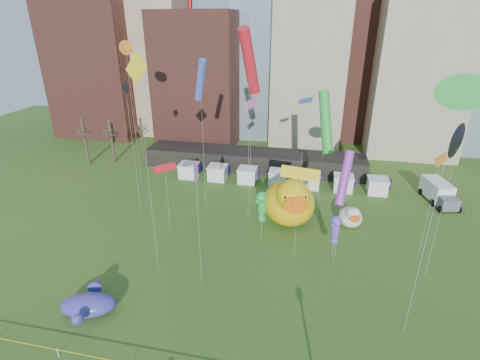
% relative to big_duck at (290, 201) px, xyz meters
% --- Properties ---
extents(skyline, '(101.00, 23.00, 68.00)m').
position_rel_big_duck_xyz_m(skyline, '(-1.44, 36.93, 18.25)').
color(skyline, brown).
rests_on(skyline, ground).
extents(pavilion, '(38.00, 6.00, 3.20)m').
position_rel_big_duck_xyz_m(pavilion, '(-7.69, 17.87, -1.59)').
color(pavilion, black).
rests_on(pavilion, ground).
extents(vendor_tents, '(33.24, 2.80, 2.40)m').
position_rel_big_duck_xyz_m(vendor_tents, '(-2.67, 11.87, -2.08)').
color(vendor_tents, white).
rests_on(vendor_tents, ground).
extents(bare_trees, '(8.44, 6.44, 8.50)m').
position_rel_big_duck_xyz_m(bare_trees, '(-33.85, 16.41, 0.83)').
color(bare_trees, '#382B21').
rests_on(bare_trees, ground).
extents(big_duck, '(8.18, 9.72, 6.94)m').
position_rel_big_duck_xyz_m(big_duck, '(0.00, 0.00, 0.00)').
color(big_duck, yellow).
rests_on(big_duck, ground).
extents(small_duck, '(3.42, 4.23, 3.09)m').
position_rel_big_duck_xyz_m(small_duck, '(7.70, 0.87, -1.77)').
color(small_duck, white).
rests_on(small_duck, ground).
extents(seahorse_green, '(1.70, 1.91, 6.17)m').
position_rel_big_duck_xyz_m(seahorse_green, '(-2.92, -4.22, 1.36)').
color(seahorse_green, silver).
rests_on(seahorse_green, ground).
extents(seahorse_purple, '(1.51, 1.70, 5.00)m').
position_rel_big_duck_xyz_m(seahorse_purple, '(5.41, -5.99, 0.35)').
color(seahorse_purple, silver).
rests_on(seahorse_purple, ground).
extents(whale_inflatable, '(5.39, 6.24, 2.15)m').
position_rel_big_duck_xyz_m(whale_inflatable, '(-16.04, -19.29, -2.20)').
color(whale_inflatable, '#5F399D').
rests_on(whale_inflatable, ground).
extents(box_truck, '(4.00, 7.28, 2.93)m').
position_rel_big_duck_xyz_m(box_truck, '(20.48, 10.76, -1.68)').
color(box_truck, white).
rests_on(box_truck, ground).
extents(kite_0, '(2.18, 2.27, 8.65)m').
position_rel_big_duck_xyz_m(kite_0, '(-14.49, -4.34, 5.01)').
color(kite_0, silver).
rests_on(kite_0, ground).
extents(kite_1, '(1.27, 2.32, 13.14)m').
position_rel_big_duck_xyz_m(kite_1, '(-7.49, -13.37, 8.47)').
color(kite_1, silver).
rests_on(kite_1, ground).
extents(kite_2, '(1.42, 0.99, 17.71)m').
position_rel_big_duck_xyz_m(kite_2, '(-19.74, -1.69, 12.90)').
color(kite_2, silver).
rests_on(kite_2, ground).
extents(kite_3, '(2.62, 4.38, 16.72)m').
position_rel_big_duck_xyz_m(kite_3, '(3.52, 1.49, 9.94)').
color(kite_3, silver).
rests_on(kite_3, ground).
extents(kite_4, '(3.91, 1.25, 10.73)m').
position_rel_big_duck_xyz_m(kite_4, '(1.24, -7.44, 6.93)').
color(kite_4, silver).
rests_on(kite_4, ground).
extents(kite_5, '(2.55, 2.96, 20.16)m').
position_rel_big_duck_xyz_m(kite_5, '(-11.39, 0.94, 14.37)').
color(kite_5, silver).
rests_on(kite_5, ground).
extents(kite_6, '(1.88, 0.92, 21.64)m').
position_rel_big_duck_xyz_m(kite_6, '(-23.80, 6.81, 17.43)').
color(kite_6, silver).
rests_on(kite_6, ground).
extents(kite_7, '(1.65, 3.11, 12.92)m').
position_rel_big_duck_xyz_m(kite_7, '(5.45, -8.28, 7.19)').
color(kite_7, silver).
rests_on(kite_7, ground).
extents(kite_8, '(2.24, 4.59, 23.58)m').
position_rel_big_duck_xyz_m(kite_8, '(-5.41, 0.40, 16.64)').
color(kite_8, silver).
rests_on(kite_8, ground).
extents(kite_9, '(1.07, 3.06, 15.65)m').
position_rel_big_duck_xyz_m(kite_9, '(-5.15, 0.30, 11.92)').
color(kite_9, silver).
rests_on(kite_9, ground).
extents(kite_10, '(1.95, 2.79, 15.96)m').
position_rel_big_duck_xyz_m(kite_10, '(14.65, -7.64, 11.24)').
color(kite_10, silver).
rests_on(kite_10, ground).
extents(kite_11, '(2.23, 0.35, 21.05)m').
position_rel_big_duck_xyz_m(kite_11, '(10.99, -16.05, 16.72)').
color(kite_11, silver).
rests_on(kite_11, ground).
extents(kite_12, '(2.56, 1.15, 21.79)m').
position_rel_big_duck_xyz_m(kite_12, '(-12.52, -12.44, 16.77)').
color(kite_12, silver).
rests_on(kite_12, ground).
extents(kite_13, '(1.64, 1.77, 15.59)m').
position_rel_big_duck_xyz_m(kite_13, '(1.00, 3.07, 11.90)').
color(kite_13, silver).
rests_on(kite_13, ground).
extents(kite_14, '(1.88, 2.43, 11.73)m').
position_rel_big_duck_xyz_m(kite_14, '(14.93, -3.68, 8.07)').
color(kite_14, silver).
rests_on(kite_14, ground).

